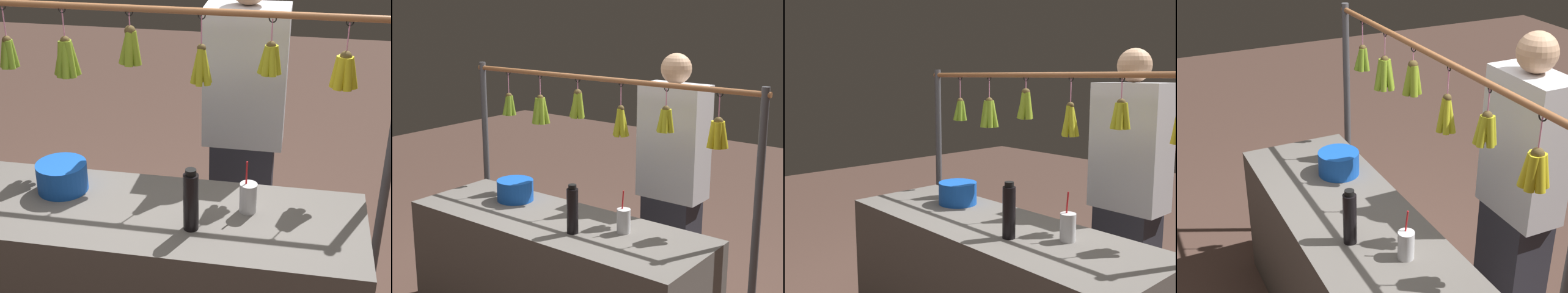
{
  "view_description": "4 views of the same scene",
  "coord_description": "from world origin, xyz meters",
  "views": [
    {
      "loc": [
        -0.61,
        2.17,
        2.27
      ],
      "look_at": [
        -0.21,
        0.0,
        1.18
      ],
      "focal_mm": 54.85,
      "sensor_mm": 36.0,
      "label": 1
    },
    {
      "loc": [
        -2.18,
        2.5,
        2.1
      ],
      "look_at": [
        -0.24,
        0.0,
        1.33
      ],
      "focal_mm": 54.69,
      "sensor_mm": 36.0,
      "label": 2
    },
    {
      "loc": [
        -1.77,
        1.69,
        1.64
      ],
      "look_at": [
        0.11,
        0.0,
        1.26
      ],
      "focal_mm": 43.45,
      "sensor_mm": 36.0,
      "label": 3
    },
    {
      "loc": [
        -2.32,
        0.99,
        2.46
      ],
      "look_at": [
        -0.25,
        0.0,
        1.35
      ],
      "focal_mm": 53.67,
      "sensor_mm": 36.0,
      "label": 4
    }
  ],
  "objects": [
    {
      "name": "market_counter",
      "position": [
        0.0,
        0.0,
        0.42
      ],
      "size": [
        1.9,
        0.65,
        0.85
      ],
      "primitive_type": "cube",
      "color": "#66605B",
      "rests_on": "ground"
    },
    {
      "name": "display_rack",
      "position": [
        -0.02,
        -0.43,
        1.21
      ],
      "size": [
        2.17,
        0.13,
        1.68
      ],
      "color": "#4C4C51",
      "rests_on": "ground"
    },
    {
      "name": "water_bottle",
      "position": [
        -0.21,
        0.1,
        0.98
      ],
      "size": [
        0.06,
        0.06,
        0.28
      ],
      "color": "black",
      "rests_on": "market_counter"
    },
    {
      "name": "blue_bucket",
      "position": [
        0.44,
        -0.11,
        0.92
      ],
      "size": [
        0.24,
        0.24,
        0.14
      ],
      "primitive_type": "cylinder",
      "color": "blue",
      "rests_on": "market_counter"
    },
    {
      "name": "drink_cup",
      "position": [
        -0.43,
        -0.08,
        0.92
      ],
      "size": [
        0.08,
        0.08,
        0.24
      ],
      "color": "silver",
      "rests_on": "market_counter"
    },
    {
      "name": "vendor_person",
      "position": [
        -0.33,
        -0.79,
        0.89
      ],
      "size": [
        0.43,
        0.23,
        1.79
      ],
      "color": "#2D2D38",
      "rests_on": "ground"
    }
  ]
}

